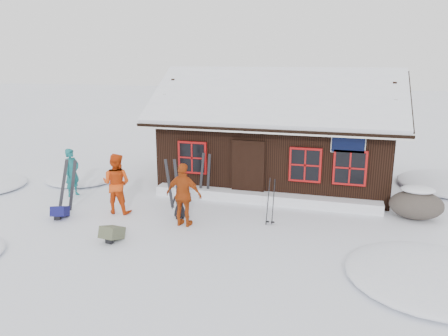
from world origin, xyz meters
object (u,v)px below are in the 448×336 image
Objects in this scene: ski_poles at (271,202)px; skier_orange_right at (184,195)px; boulder at (416,204)px; ski_pair_left at (68,186)px; skier_orange_left at (116,183)px; backpack_olive at (112,235)px; skier_crouched at (180,203)px; skier_teal at (72,172)px; backpack_blue at (60,214)px.

skier_orange_right is at bearing -162.23° from ski_poles.
boulder is 10.72m from ski_pair_left.
skier_orange_left reaches higher than skier_orange_right.
skier_orange_left is 2.40m from backpack_olive.
skier_crouched is 7.14m from boulder.
skier_orange_left is 1.57m from ski_pair_left.
skier_crouched is (-0.35, 0.53, -0.44)m from skier_orange_right.
skier_teal is at bearing 150.65° from skier_crouched.
backpack_olive is at bearing -56.66° from ski_pair_left.
backpack_olive is (3.35, -3.14, -0.69)m from skier_teal.
ski_poles reaches higher than skier_crouched.
skier_orange_right reaches higher than backpack_blue.
ski_poles is (6.32, 0.63, -0.14)m from ski_pair_left.
skier_orange_left is at bearing 121.81° from backpack_olive.
skier_orange_left is 9.17m from boulder.
skier_orange_right is 1.91× the size of skier_crouched.
backpack_olive is (-3.81, -2.34, -0.52)m from ski_poles.
skier_teal is 0.98× the size of ski_pair_left.
skier_teal reaches higher than backpack_olive.
skier_crouched is (2.07, 0.07, -0.46)m from skier_orange_left.
skier_teal is 3.07× the size of backpack_blue.
skier_orange_left is at bearing 17.95° from backpack_blue.
backpack_blue is at bearing 33.25° from skier_orange_left.
skier_orange_left reaches higher than boulder.
skier_orange_right is 1.28× the size of ski_poles.
skier_crouched is 3.63m from ski_pair_left.
ski_poles is (2.38, 0.76, -0.24)m from skier_orange_right.
skier_orange_left is 2.47m from skier_orange_right.
skier_crouched reaches higher than backpack_blue.
ski_pair_left is (-10.46, -2.34, 0.36)m from boulder.
ski_pair_left is at bearing 84.00° from backpack_blue.
backpack_olive is (-1.44, -1.58, -0.77)m from skier_orange_right.
ski_pair_left reaches higher than boulder.
ski_poles is 2.45× the size of backpack_olive.
skier_crouched is at bearing -179.79° from skier_orange_left.
ski_pair_left is (0.84, -1.43, -0.02)m from skier_teal.
skier_orange_right is at bearing -159.20° from boulder.
skier_orange_right is at bearing -9.32° from backpack_blue.
skier_teal is at bearing 98.03° from backpack_blue.
backpack_blue is (-1.40, -0.98, -0.80)m from skier_orange_left.
backpack_olive is (0.98, -2.04, -0.79)m from skier_orange_left.
ski_pair_left is (-3.95, 0.13, -0.10)m from skier_orange_right.
skier_teal reaches higher than ski_poles.
skier_teal is 2.61m from skier_orange_left.
boulder is (6.51, 2.47, -0.46)m from skier_orange_right.
ski_poles is (4.80, 0.30, -0.26)m from skier_orange_left.
backpack_blue is 2.61m from backpack_olive.
boulder is at bearing -168.96° from skier_orange_left.
skier_teal is at bearing 97.99° from ski_pair_left.
skier_orange_right reaches higher than ski_pair_left.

